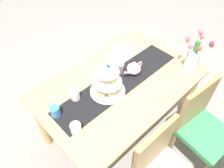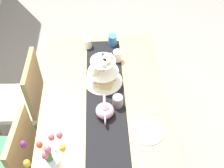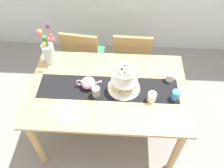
{
  "view_description": "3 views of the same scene",
  "coord_description": "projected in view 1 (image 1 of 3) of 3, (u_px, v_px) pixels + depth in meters",
  "views": [
    {
      "loc": [
        0.96,
        0.9,
        2.16
      ],
      "look_at": [
        0.09,
        -0.01,
        0.82
      ],
      "focal_mm": 34.52,
      "sensor_mm": 36.0,
      "label": 1
    },
    {
      "loc": [
        -1.38,
        0.01,
        2.43
      ],
      "look_at": [
        0.06,
        -0.06,
        0.83
      ],
      "focal_mm": 45.52,
      "sensor_mm": 36.0,
      "label": 2
    },
    {
      "loc": [
        0.11,
        -1.38,
        2.41
      ],
      "look_at": [
        0.04,
        -0.01,
        0.84
      ],
      "focal_mm": 37.29,
      "sensor_mm": 36.0,
      "label": 3
    }
  ],
  "objects": [
    {
      "name": "cream_jug",
      "position": [
        76.0,
        128.0,
        1.54
      ],
      "size": [
        0.08,
        0.08,
        0.08
      ],
      "primitive_type": "cylinder",
      "color": "white",
      "rests_on": "dining_table"
    },
    {
      "name": "teapot",
      "position": [
        134.0,
        68.0,
        1.95
      ],
      "size": [
        0.24,
        0.13,
        0.14
      ],
      "color": "#E5A8BC",
      "rests_on": "table_runner"
    },
    {
      "name": "chair_left",
      "position": [
        202.0,
        125.0,
        1.92
      ],
      "size": [
        0.46,
        0.46,
        0.91
      ],
      "color": "olive",
      "rests_on": "ground_plane"
    },
    {
      "name": "tiered_cake_stand",
      "position": [
        107.0,
        84.0,
        1.78
      ],
      "size": [
        0.3,
        0.3,
        0.3
      ],
      "color": "beige",
      "rests_on": "table_runner"
    },
    {
      "name": "dining_table",
      "position": [
        119.0,
        91.0,
        1.99
      ],
      "size": [
        1.46,
        0.95,
        0.77
      ],
      "color": "tan",
      "rests_on": "ground_plane"
    },
    {
      "name": "dinner_plate_left",
      "position": [
        122.0,
        52.0,
        2.2
      ],
      "size": [
        0.23,
        0.23,
        0.01
      ],
      "primitive_type": "cylinder",
      "color": "white",
      "rests_on": "dining_table"
    },
    {
      "name": "mug_orange",
      "position": [
        55.0,
        111.0,
        1.64
      ],
      "size": [
        0.08,
        0.08,
        0.09
      ],
      "primitive_type": "cylinder",
      "color": "#3370B7",
      "rests_on": "dining_table"
    },
    {
      "name": "tulip_vase",
      "position": [
        193.0,
        57.0,
        1.93
      ],
      "size": [
        0.19,
        0.23,
        0.4
      ],
      "color": "silver",
      "rests_on": "dining_table"
    },
    {
      "name": "ground_plane",
      "position": [
        118.0,
        129.0,
        2.47
      ],
      "size": [
        8.0,
        8.0,
        0.0
      ],
      "primitive_type": "plane",
      "color": "gray"
    },
    {
      "name": "table_runner",
      "position": [
        119.0,
        82.0,
        1.91
      ],
      "size": [
        1.28,
        0.29,
        0.0
      ],
      "primitive_type": "cube",
      "color": "black",
      "rests_on": "dining_table"
    },
    {
      "name": "knife_left",
      "position": [
        112.0,
        58.0,
        2.14
      ],
      "size": [
        0.01,
        0.17,
        0.01
      ],
      "primitive_type": "cube",
      "rotation": [
        0.0,
        0.0,
        0.0
      ],
      "color": "silver",
      "rests_on": "dining_table"
    },
    {
      "name": "fork_left",
      "position": [
        132.0,
        46.0,
        2.27
      ],
      "size": [
        0.02,
        0.15,
        0.01
      ],
      "primitive_type": "cube",
      "rotation": [
        0.0,
        0.0,
        -0.02
      ],
      "color": "silver",
      "rests_on": "dining_table"
    },
    {
      "name": "mug_white_text",
      "position": [
        75.0,
        95.0,
        1.75
      ],
      "size": [
        0.08,
        0.08,
        0.09
      ],
      "primitive_type": "cylinder",
      "color": "white",
      "rests_on": "dining_table"
    },
    {
      "name": "mug_grey",
      "position": [
        120.0,
        68.0,
        1.97
      ],
      "size": [
        0.08,
        0.08,
        0.09
      ],
      "primitive_type": "cylinder",
      "color": "slate",
      "rests_on": "table_runner"
    }
  ]
}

